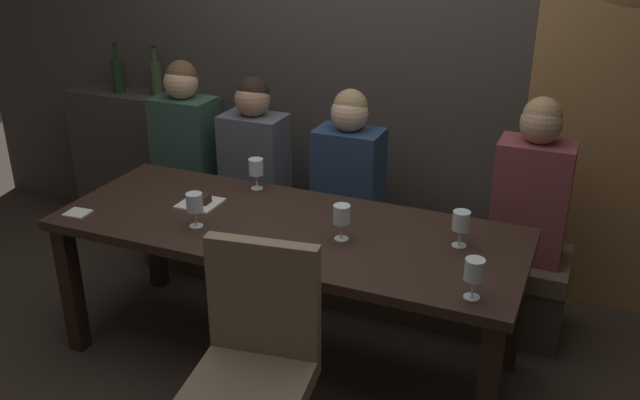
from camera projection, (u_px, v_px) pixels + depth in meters
The scene contains 20 objects.
ground at pixel (289, 356), 3.49m from camera, with size 9.00×9.00×0.00m, color #382D26.
back_wall_tiled at pixel (376, 20), 3.92m from camera, with size 6.00×0.12×3.00m, color #423D38.
arched_door at pixel (626, 66), 3.43m from camera, with size 0.90×0.05×2.55m.
back_counter at pixel (149, 162), 4.73m from camera, with size 1.10×0.28×0.95m, color #38342F.
dining_table at pixel (287, 242), 3.23m from camera, with size 2.20×0.84×0.74m.
banquette_bench at pixel (340, 256), 3.99m from camera, with size 2.50×0.44×0.45m.
chair_near_side at pixel (255, 354), 2.58m from camera, with size 0.50×0.50×0.98m.
diner_redhead at pixel (185, 134), 4.09m from camera, with size 0.36×0.24×0.84m.
diner_bearded at pixel (254, 148), 3.94m from camera, with size 0.36×0.24×0.79m.
diner_far_end at pixel (349, 163), 3.73m from camera, with size 0.36×0.24×0.77m.
diner_near_end at pixel (533, 184), 3.37m from camera, with size 0.36×0.24×0.83m.
wine_bottle_dark_red at pixel (118, 75), 4.54m from camera, with size 0.08×0.08×0.33m.
wine_bottle_pale_label at pixel (156, 77), 4.47m from camera, with size 0.08×0.08×0.33m.
wine_glass_far_right at pixel (195, 204), 3.13m from camera, with size 0.08×0.08×0.16m.
wine_glass_end_left at pixel (342, 215), 3.01m from camera, with size 0.08×0.08×0.16m.
wine_glass_far_left at pixel (461, 222), 2.95m from camera, with size 0.08×0.08×0.16m.
wine_glass_end_right at pixel (474, 272), 2.56m from camera, with size 0.08×0.08×0.16m.
wine_glass_center_back at pixel (256, 168), 3.55m from camera, with size 0.08×0.08×0.16m.
dessert_plate at pixel (201, 202), 3.40m from camera, with size 0.19×0.19×0.05m.
folded_napkin at pixel (78, 213), 3.30m from camera, with size 0.11×0.10×0.01m, color silver.
Camera 1 is at (1.27, -2.59, 2.12)m, focal length 38.51 mm.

